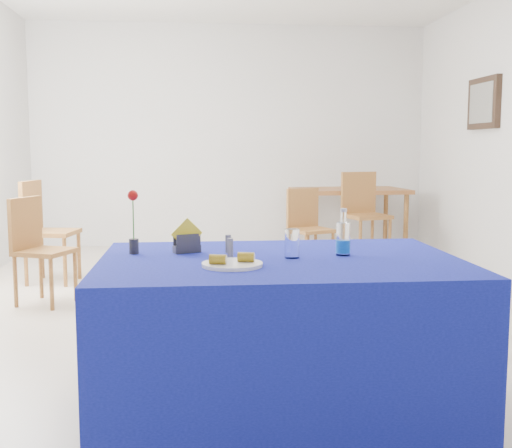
{
  "coord_description": "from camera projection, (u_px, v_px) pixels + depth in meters",
  "views": [
    {
      "loc": [
        -0.46,
        -4.76,
        1.25
      ],
      "look_at": [
        -0.2,
        -2.0,
        0.92
      ],
      "focal_mm": 45.0,
      "sensor_mm": 36.0,
      "label": 1
    }
  ],
  "objects": [
    {
      "name": "floor",
      "position": [
        257.0,
        312.0,
        4.89
      ],
      "size": [
        7.0,
        7.0,
        0.0
      ],
      "primitive_type": "plane",
      "color": "beige",
      "rests_on": "ground"
    },
    {
      "name": "room_shell",
      "position": [
        257.0,
        79.0,
        4.69
      ],
      "size": [
        7.0,
        7.0,
        7.0
      ],
      "color": "silver",
      "rests_on": "ground"
    },
    {
      "name": "picture_frame",
      "position": [
        484.0,
        103.0,
        6.51
      ],
      "size": [
        0.06,
        0.64,
        0.52
      ],
      "primitive_type": "cube",
      "color": "black",
      "rests_on": "room_shell"
    },
    {
      "name": "picture_art",
      "position": [
        482.0,
        103.0,
        6.5
      ],
      "size": [
        0.02,
        0.52,
        0.4
      ],
      "primitive_type": "cube",
      "color": "#998C66",
      "rests_on": "room_shell"
    },
    {
      "name": "plate",
      "position": [
        232.0,
        264.0,
        2.67
      ],
      "size": [
        0.25,
        0.25,
        0.01
      ],
      "primitive_type": "cylinder",
      "color": "white",
      "rests_on": "blue_table"
    },
    {
      "name": "drinking_glass",
      "position": [
        292.0,
        243.0,
        2.86
      ],
      "size": [
        0.07,
        0.07,
        0.13
      ],
      "primitive_type": "cylinder",
      "color": "white",
      "rests_on": "blue_table"
    },
    {
      "name": "salt_shaker",
      "position": [
        230.0,
        248.0,
        2.89
      ],
      "size": [
        0.03,
        0.03,
        0.08
      ],
      "primitive_type": "cylinder",
      "color": "gray",
      "rests_on": "blue_table"
    },
    {
      "name": "pepper_shaker",
      "position": [
        228.0,
        244.0,
        3.0
      ],
      "size": [
        0.03,
        0.03,
        0.08
      ],
      "primitive_type": "cylinder",
      "color": "slate",
      "rests_on": "blue_table"
    },
    {
      "name": "blue_table",
      "position": [
        280.0,
        341.0,
        2.91
      ],
      "size": [
        1.6,
        1.1,
        0.76
      ],
      "color": "navy",
      "rests_on": "floor"
    },
    {
      "name": "water_bottle",
      "position": [
        343.0,
        240.0,
        2.94
      ],
      "size": [
        0.07,
        0.07,
        0.21
      ],
      "color": "white",
      "rests_on": "blue_table"
    },
    {
      "name": "napkin_holder",
      "position": [
        187.0,
        242.0,
        3.01
      ],
      "size": [
        0.15,
        0.09,
        0.16
      ],
      "color": "#3C3C41",
      "rests_on": "blue_table"
    },
    {
      "name": "rose_vase",
      "position": [
        133.0,
        223.0,
        2.96
      ],
      "size": [
        0.05,
        0.05,
        0.3
      ],
      "color": "#242429",
      "rests_on": "blue_table"
    },
    {
      "name": "oak_table",
      "position": [
        349.0,
        195.0,
        7.83
      ],
      "size": [
        1.39,
        0.93,
        0.76
      ],
      "color": "#975E2C",
      "rests_on": "floor"
    },
    {
      "name": "chair_bg_left",
      "position": [
        307.0,
        223.0,
        6.6
      ],
      "size": [
        0.49,
        0.49,
        0.83
      ],
      "rotation": [
        0.0,
        0.0,
        0.4
      ],
      "color": "olive",
      "rests_on": "floor"
    },
    {
      "name": "chair_bg_right",
      "position": [
        363.0,
        208.0,
        7.29
      ],
      "size": [
        0.54,
        0.54,
        0.98
      ],
      "rotation": [
        0.0,
        0.0,
        0.27
      ],
      "color": "olive",
      "rests_on": "floor"
    },
    {
      "name": "chair_win_a",
      "position": [
        36.0,
        243.0,
        5.13
      ],
      "size": [
        0.5,
        0.5,
        0.86
      ],
      "rotation": [
        0.0,
        0.0,
        1.18
      ],
      "color": "olive",
      "rests_on": "floor"
    },
    {
      "name": "chair_win_b",
      "position": [
        43.0,
        224.0,
        5.93
      ],
      "size": [
        0.49,
        0.49,
        0.95
      ],
      "rotation": [
        0.0,
        0.0,
        1.4
      ],
      "color": "olive",
      "rests_on": "floor"
    },
    {
      "name": "banana_pieces",
      "position": [
        232.0,
        258.0,
        2.66
      ],
      "size": [
        0.2,
        0.1,
        0.04
      ],
      "color": "yellow",
      "rests_on": "plate"
    }
  ]
}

